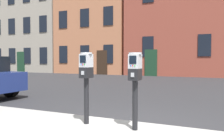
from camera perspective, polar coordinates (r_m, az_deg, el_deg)
ground_plane at (r=4.67m, az=3.67°, el=-13.94°), size 160.00×160.00×0.00m
parking_meter_near_kerb at (r=4.49m, az=-6.00°, el=-1.10°), size 0.22×0.25×1.31m
parking_meter_twin_adjacent at (r=4.08m, az=5.39°, el=-1.57°), size 0.22×0.25×1.29m
townhouse_brownstone at (r=29.78m, az=-16.23°, el=11.74°), size 8.33×6.63×12.30m
townhouse_cream_stone at (r=25.51m, az=-2.36°, el=14.14°), size 7.02×6.77×12.93m
townhouse_orange_brick at (r=23.02m, az=16.12°, el=15.07°), size 8.41×6.78×12.73m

